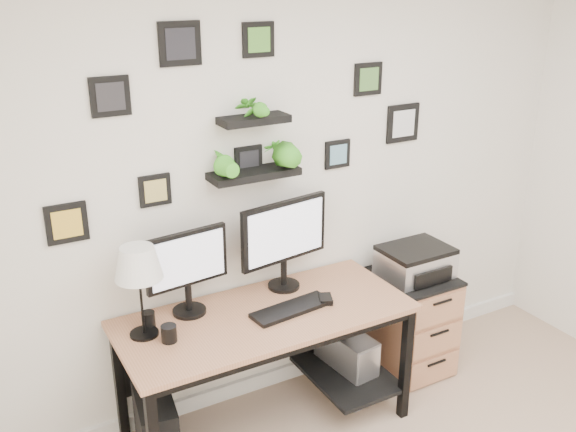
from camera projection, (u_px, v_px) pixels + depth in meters
room at (294, 370)px, 4.18m from camera, size 4.00×4.00×4.00m
desk at (269, 328)px, 3.55m from camera, size 1.60×0.70×0.75m
monitor_left at (187, 267)px, 3.37m from camera, size 0.46×0.20×0.47m
monitor_right at (284, 237)px, 3.63m from camera, size 0.57×0.21×0.53m
keyboard at (292, 309)px, 3.49m from camera, size 0.48×0.20×0.02m
mouse at (325, 299)px, 3.58m from camera, size 0.11×0.13×0.03m
table_lamp at (138, 265)px, 3.12m from camera, size 0.24×0.24×0.49m
mug at (169, 334)px, 3.19m from camera, size 0.08×0.08×0.09m
pen_cup at (149, 320)px, 3.31m from camera, size 0.07×0.07×0.09m
pc_tower_black at (156, 430)px, 3.39m from camera, size 0.25×0.44×0.42m
pc_tower_grey at (346, 363)px, 3.98m from camera, size 0.22×0.44×0.42m
file_cabinet at (411, 321)px, 4.20m from camera, size 0.43×0.53×0.67m
printer at (416, 262)px, 4.04m from camera, size 0.43×0.35×0.19m
wall_decor at (255, 135)px, 3.43m from camera, size 2.28×0.18×1.03m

